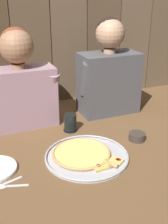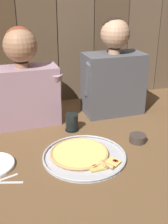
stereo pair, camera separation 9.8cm
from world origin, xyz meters
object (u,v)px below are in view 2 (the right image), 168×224
at_px(dipping_bowl, 138,138).
at_px(diner_right, 114,72).
at_px(diner_left, 23,81).
at_px(pizza_tray, 83,155).
at_px(drinking_glass, 72,122).

bearing_deg(dipping_bowl, diner_right, 85.69).
bearing_deg(diner_left, dipping_bowl, -38.14).
xyz_separation_m(pizza_tray, dipping_bowl, (0.34, 0.05, 0.01)).
distance_m(dipping_bowl, diner_right, 0.51).
bearing_deg(diner_left, diner_right, -0.05).
distance_m(pizza_tray, diner_right, 0.68).
height_order(dipping_bowl, diner_left, diner_left).
distance_m(pizza_tray, diner_left, 0.60).
bearing_deg(drinking_glass, diner_left, 143.38).
distance_m(diner_left, diner_right, 0.59).
relative_size(pizza_tray, dipping_bowl, 4.57).
bearing_deg(diner_right, pizza_tray, -127.30).
height_order(diner_left, diner_right, diner_right).
distance_m(drinking_glass, diner_right, 0.46).
bearing_deg(dipping_bowl, pizza_tray, -171.44).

